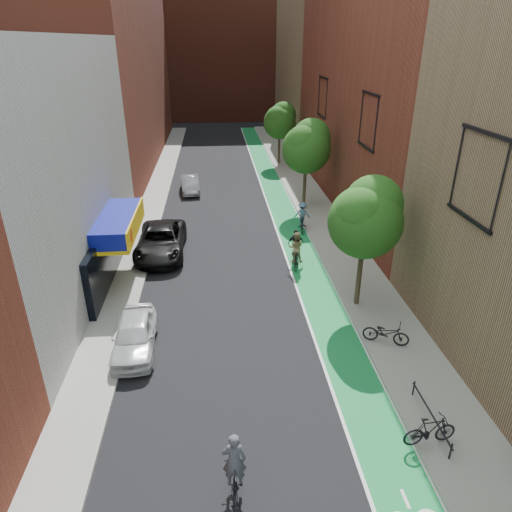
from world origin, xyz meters
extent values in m
plane|color=black|center=(0.00, 0.00, 0.00)|extent=(160.00, 160.00, 0.00)
cube|color=#157B32|center=(4.00, 26.00, 0.01)|extent=(2.00, 68.00, 0.01)
cube|color=gray|center=(-6.00, 26.00, 0.07)|extent=(2.00, 68.00, 0.15)
cube|color=gray|center=(6.50, 26.00, 0.07)|extent=(3.00, 68.00, 0.15)
cube|color=silver|center=(-11.00, 14.00, 6.00)|extent=(8.00, 20.00, 12.00)
cube|color=maroon|center=(-11.00, 42.00, 11.00)|extent=(8.00, 36.00, 22.00)
cube|color=maroon|center=(12.00, 26.00, 11.00)|extent=(8.00, 28.00, 22.00)
cube|color=#8C6B4C|center=(12.00, 50.00, 9.00)|extent=(8.00, 20.00, 18.00)
cube|color=maroon|center=(0.00, 72.00, 10.00)|extent=(30.00, 14.00, 20.00)
cylinder|color=#332619|center=(5.60, 10.00, 1.65)|extent=(0.24, 0.24, 3.30)
sphere|color=#144311|center=(5.60, 10.00, 4.38)|extent=(3.36, 3.36, 3.36)
sphere|color=#144311|center=(6.00, 10.30, 5.10)|extent=(2.64, 2.64, 2.64)
sphere|color=#144311|center=(5.30, 9.70, 4.86)|extent=(2.40, 2.40, 2.40)
cylinder|color=#332619|center=(5.60, 24.00, 1.73)|extent=(0.24, 0.24, 3.47)
sphere|color=#144311|center=(5.60, 24.00, 4.60)|extent=(3.53, 3.53, 3.53)
sphere|color=#144311|center=(6.00, 24.30, 5.36)|extent=(2.77, 2.77, 2.77)
sphere|color=#144311|center=(5.30, 23.70, 5.10)|extent=(2.52, 2.52, 2.52)
cylinder|color=#332619|center=(5.60, 38.00, 1.59)|extent=(0.24, 0.24, 3.19)
sphere|color=#144311|center=(5.60, 38.00, 4.23)|extent=(3.25, 3.25, 3.25)
sphere|color=#144311|center=(6.00, 38.30, 4.93)|extent=(2.55, 2.55, 2.55)
sphere|color=#144311|center=(5.30, 37.70, 4.70)|extent=(2.32, 2.32, 2.32)
imported|color=silver|center=(-4.60, 7.44, 0.71)|extent=(1.84, 4.23, 1.42)
imported|color=black|center=(-4.42, 16.91, 0.83)|extent=(2.78, 6.00, 1.67)
imported|color=#9B9FA4|center=(-3.18, 29.24, 0.67)|extent=(1.79, 4.20, 1.34)
imported|color=black|center=(-0.79, 0.28, 0.44)|extent=(0.64, 1.70, 0.88)
imported|color=#4A4951|center=(-0.79, 0.38, 1.28)|extent=(0.69, 0.47, 1.85)
imported|color=black|center=(3.32, 14.30, 0.44)|extent=(0.69, 1.52, 0.88)
imported|color=#9C855B|center=(3.32, 14.40, 1.24)|extent=(0.98, 0.83, 1.78)
imported|color=black|center=(3.47, 15.12, 0.40)|extent=(0.58, 1.55, 0.81)
imported|color=black|center=(3.47, 15.22, 1.15)|extent=(0.95, 0.42, 1.59)
imported|color=black|center=(4.70, 19.78, 0.56)|extent=(0.82, 1.92, 1.12)
imported|color=#45637D|center=(4.70, 19.88, 1.17)|extent=(1.14, 0.77, 1.64)
imported|color=black|center=(5.40, 1.44, 0.68)|extent=(1.82, 0.67, 1.07)
imported|color=black|center=(5.87, 6.73, 0.65)|extent=(2.02, 1.39, 1.00)
camera|label=1|loc=(-1.00, -8.57, 11.77)|focal=32.00mm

